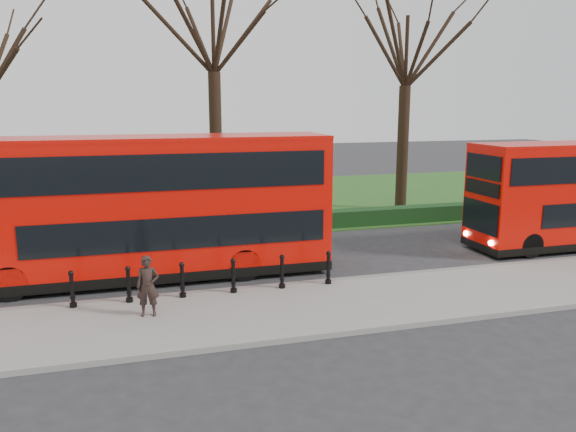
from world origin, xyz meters
name	(u,v)px	position (x,y,z in m)	size (l,w,h in m)	color
ground	(205,285)	(0.00, 0.00, 0.00)	(120.00, 120.00, 0.00)	#28282B
pavement	(220,317)	(0.00, -3.00, 0.07)	(60.00, 4.00, 0.15)	gray
kerb	(209,293)	(0.00, -1.00, 0.07)	(60.00, 0.25, 0.16)	slate
grass_verge	(169,204)	(0.00, 15.00, 0.03)	(60.00, 18.00, 0.06)	#24511B
hedge	(183,228)	(0.00, 6.80, 0.40)	(60.00, 0.90, 0.80)	black
yellow_line_outer	(208,292)	(0.00, -0.70, 0.01)	(60.00, 0.10, 0.01)	yellow
yellow_line_inner	(207,290)	(0.00, -0.50, 0.01)	(60.00, 0.10, 0.01)	yellow
tree_mid	(213,21)	(2.00, 10.00, 9.46)	(8.32, 8.32, 13.00)	black
tree_right	(407,43)	(12.00, 10.00, 8.73)	(7.68, 7.68, 12.01)	black
bollard_row	(208,278)	(-0.07, -1.35, 0.65)	(7.67, 0.15, 1.00)	black
bus_lead	(150,208)	(-1.54, 1.32, 2.35)	(11.73, 2.69, 4.67)	red
pedestrian	(148,286)	(-1.83, -2.58, 0.97)	(0.60, 0.39, 1.64)	black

